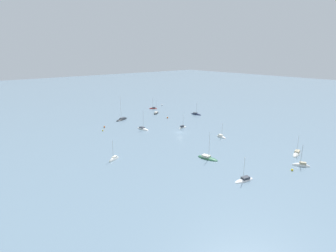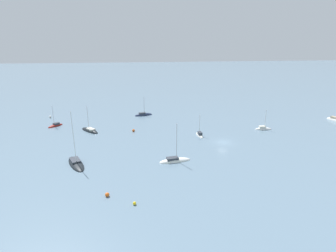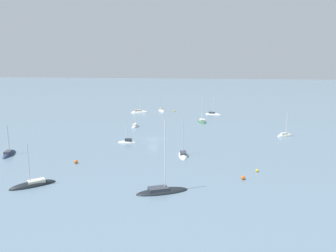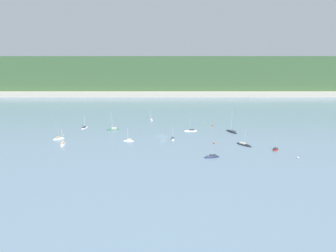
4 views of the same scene
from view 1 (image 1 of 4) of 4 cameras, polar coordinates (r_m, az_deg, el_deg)
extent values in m
plane|color=slate|center=(114.38, 2.61, -1.44)|extent=(600.00, 600.00, 0.00)
ellipsoid|color=black|center=(150.35, -2.59, 2.77)|extent=(6.61, 7.24, 1.67)
cube|color=beige|center=(149.60, -2.64, 2.98)|extent=(2.93, 3.08, 0.51)
cylinder|color=silver|center=(149.86, -2.58, 4.29)|extent=(0.14, 0.14, 7.07)
ellipsoid|color=white|center=(100.51, 26.19, -5.60)|extent=(3.46, 7.22, 1.99)
cube|color=tan|center=(100.72, 26.32, -5.00)|extent=(1.90, 2.75, 0.77)
cylinder|color=silver|center=(98.97, 26.41, -3.62)|extent=(0.14, 0.14, 6.45)
ellipsoid|color=white|center=(121.75, 3.21, -0.38)|extent=(1.61, 4.84, 1.15)
cube|color=#333842|center=(121.27, 3.09, -0.07)|extent=(1.02, 1.77, 0.86)
cylinder|color=silver|center=(121.05, 3.31, 1.12)|extent=(0.14, 0.14, 5.87)
ellipsoid|color=silver|center=(76.01, 16.18, -11.35)|extent=(3.24, 6.61, 1.10)
cube|color=#333842|center=(76.04, 16.51, -10.80)|extent=(1.81, 2.52, 0.73)
cylinder|color=silver|center=(74.25, 16.22, -8.91)|extent=(0.14, 0.14, 6.66)
ellipsoid|color=maroon|center=(163.06, -3.23, 3.79)|extent=(4.56, 4.71, 1.30)
cube|color=#333842|center=(162.87, -3.09, 4.03)|extent=(2.04, 2.07, 0.68)
cylinder|color=silver|center=(162.38, -3.33, 5.02)|extent=(0.14, 0.14, 6.39)
ellipsoid|color=white|center=(88.01, -11.70, -7.18)|extent=(3.22, 4.98, 1.88)
cube|color=silver|center=(88.00, -11.57, -6.63)|extent=(1.56, 1.98, 0.53)
cylinder|color=silver|center=(86.50, -11.93, -5.03)|extent=(0.14, 0.14, 6.22)
ellipsoid|color=silver|center=(110.17, 11.52, -2.43)|extent=(5.26, 2.04, 1.39)
cube|color=silver|center=(110.21, 11.39, -2.01)|extent=(1.95, 1.26, 0.75)
cylinder|color=silver|center=(109.05, 11.71, -0.85)|extent=(0.14, 0.14, 5.73)
ellipsoid|color=white|center=(91.47, 26.95, -7.75)|extent=(5.16, 3.98, 1.80)
cube|color=tan|center=(91.21, 27.28, -7.25)|extent=(2.12, 1.85, 0.82)
cylinder|color=#B2B2B7|center=(90.12, 27.08, -5.57)|extent=(0.14, 0.14, 6.42)
ellipsoid|color=#2D6647|center=(87.92, 8.64, -7.05)|extent=(7.67, 4.09, 1.40)
cube|color=beige|center=(87.89, 8.32, -6.51)|extent=(2.95, 2.32, 0.75)
cylinder|color=silver|center=(86.02, 8.98, -4.14)|extent=(0.14, 0.14, 8.87)
ellipsoid|color=black|center=(138.06, -10.02, 1.35)|extent=(5.96, 9.11, 1.27)
cube|color=#333842|center=(138.46, -9.86, 1.67)|extent=(2.95, 3.64, 0.57)
cylinder|color=silver|center=(136.33, -10.25, 3.82)|extent=(0.14, 0.14, 11.64)
ellipsoid|color=white|center=(119.63, -5.49, -0.72)|extent=(7.37, 2.90, 1.48)
cube|color=#333842|center=(119.85, -5.68, -0.34)|extent=(2.74, 1.71, 0.59)
cylinder|color=silver|center=(118.15, -5.43, 1.39)|extent=(0.14, 0.14, 8.39)
ellipsoid|color=#232D4C|center=(148.02, 6.13, 2.48)|extent=(6.62, 3.07, 1.85)
cube|color=#333842|center=(148.09, 5.97, 2.82)|extent=(2.51, 1.68, 0.61)
cylinder|color=#B2B2B7|center=(147.06, 6.28, 3.85)|extent=(0.14, 0.14, 6.31)
sphere|color=orange|center=(125.27, -13.69, -0.17)|extent=(0.74, 0.74, 0.74)
sphere|color=white|center=(172.46, -1.33, 4.60)|extent=(0.76, 0.76, 0.76)
sphere|color=yellow|center=(86.63, 25.41, -8.62)|extent=(0.63, 0.63, 0.63)
sphere|color=orange|center=(139.00, -0.11, 1.86)|extent=(0.77, 0.77, 0.77)
sphere|color=yellow|center=(120.04, -14.02, -0.93)|extent=(0.56, 0.56, 0.56)
camera|label=2|loc=(105.11, -33.56, 8.50)|focal=28.00mm
camera|label=3|loc=(176.93, -20.86, 10.74)|focal=35.00mm
camera|label=4|loc=(215.71, 28.55, 14.47)|focal=28.00mm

